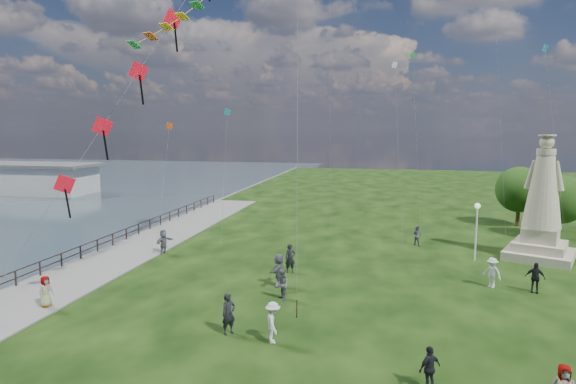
% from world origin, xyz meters
% --- Properties ---
extents(waterfront, '(200.00, 200.00, 1.51)m').
position_xyz_m(waterfront, '(-15.24, 8.99, -0.06)').
color(waterfront, '#304248').
rests_on(waterfront, ground).
extents(pier_pavilion, '(30.00, 8.00, 4.40)m').
position_xyz_m(pier_pavilion, '(-52.00, 42.00, 1.84)').
color(pier_pavilion, '#A0A09B').
rests_on(pier_pavilion, ground).
extents(statue, '(5.62, 5.62, 8.74)m').
position_xyz_m(statue, '(15.26, 17.11, 3.30)').
color(statue, tan).
rests_on(statue, ground).
extents(lamppost, '(0.38, 0.38, 4.08)m').
position_xyz_m(lamppost, '(10.70, 15.44, 2.94)').
color(lamppost, silver).
rests_on(lamppost, ground).
extents(tree_row, '(8.01, 14.95, 5.60)m').
position_xyz_m(tree_row, '(18.14, 25.29, 3.23)').
color(tree_row, '#382314').
rests_on(tree_row, ground).
extents(person_0, '(0.78, 0.81, 1.87)m').
position_xyz_m(person_0, '(-2.14, 0.56, 0.93)').
color(person_0, black).
rests_on(person_0, ground).
extents(person_1, '(0.88, 0.96, 1.68)m').
position_xyz_m(person_1, '(-0.76, 5.24, 0.84)').
color(person_1, '#595960').
rests_on(person_1, ground).
extents(person_2, '(1.00, 1.30, 1.80)m').
position_xyz_m(person_2, '(0.01, 0.13, 0.90)').
color(person_2, silver).
rests_on(person_2, ground).
extents(person_3, '(1.03, 0.98, 1.61)m').
position_xyz_m(person_3, '(6.32, -2.40, 0.80)').
color(person_3, black).
rests_on(person_3, ground).
extents(person_5, '(1.18, 1.83, 1.82)m').
position_xyz_m(person_5, '(-11.33, 12.70, 0.91)').
color(person_5, '#595960').
rests_on(person_5, ground).
extents(person_6, '(0.80, 0.69, 1.86)m').
position_xyz_m(person_6, '(-1.31, 10.14, 0.93)').
color(person_6, black).
rests_on(person_6, ground).
extents(person_7, '(0.90, 0.80, 1.58)m').
position_xyz_m(person_7, '(6.98, 19.38, 0.79)').
color(person_7, '#595960').
rests_on(person_7, ground).
extents(person_8, '(1.26, 1.18, 1.77)m').
position_xyz_m(person_8, '(10.70, 9.77, 0.88)').
color(person_8, silver).
rests_on(person_8, ground).
extents(person_9, '(1.11, 0.74, 1.73)m').
position_xyz_m(person_9, '(12.89, 9.34, 0.87)').
color(person_9, black).
rests_on(person_9, ground).
extents(person_10, '(0.66, 0.88, 1.60)m').
position_xyz_m(person_10, '(-12.32, 1.54, 0.80)').
color(person_10, '#595960').
rests_on(person_10, ground).
extents(person_11, '(0.87, 1.84, 1.94)m').
position_xyz_m(person_11, '(-1.43, 7.42, 0.97)').
color(person_11, '#595960').
rests_on(person_11, ground).
extents(red_kite_train, '(10.08, 9.35, 21.02)m').
position_xyz_m(red_kite_train, '(-7.47, 4.61, 13.05)').
color(red_kite_train, black).
rests_on(red_kite_train, ground).
extents(small_kites, '(31.02, 15.18, 23.95)m').
position_xyz_m(small_kites, '(3.08, 23.09, 12.90)').
color(small_kites, teal).
rests_on(small_kites, ground).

